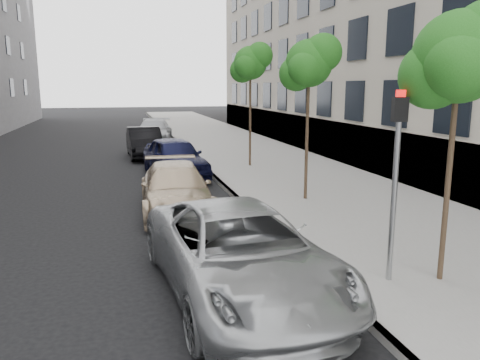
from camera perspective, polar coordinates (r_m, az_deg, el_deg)
name	(u,v)px	position (r m, az deg, el deg)	size (l,w,h in m)	color
ground	(310,354)	(6.95, 8.49, -20.22)	(160.00, 160.00, 0.00)	black
sidewalk	(227,142)	(30.38, -1.62, 4.66)	(6.40, 72.00, 0.14)	gray
curb	(179,143)	(29.85, -7.50, 4.44)	(0.15, 72.00, 0.14)	#9E9B93
tree_near	(461,57)	(8.93, 25.31, 13.43)	(1.86, 1.66, 4.89)	#38281C
tree_mid	(310,63)	(14.57, 8.51, 13.89)	(1.75, 1.55, 5.02)	#38281C
tree_far	(251,63)	(20.73, 1.34, 14.07)	(1.76, 1.56, 5.33)	#38281C
signal_pole	(396,165)	(8.63, 18.49, 1.71)	(0.27, 0.22, 3.43)	#939699
minivan	(240,253)	(8.24, -0.01, -8.84)	(2.58, 5.60, 1.56)	#A9ACAE
suv	(176,189)	(13.70, -7.85, -1.07)	(1.96, 4.82, 1.40)	tan
sedan_blue	(175,157)	(19.08, -7.95, 2.76)	(1.90, 4.72, 1.61)	black
sedan_black	(145,142)	(24.77, -11.56, 4.52)	(1.62, 4.65, 1.53)	black
sedan_rear	(154,132)	(30.59, -10.45, 5.82)	(2.13, 5.23, 1.52)	#95989C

